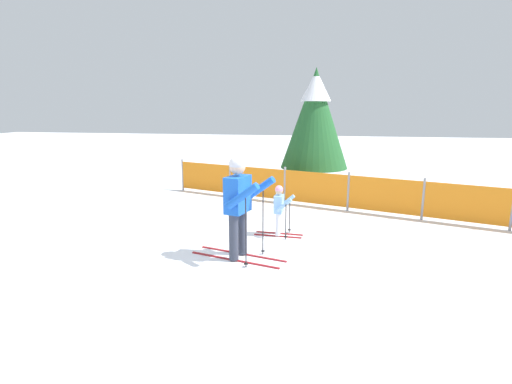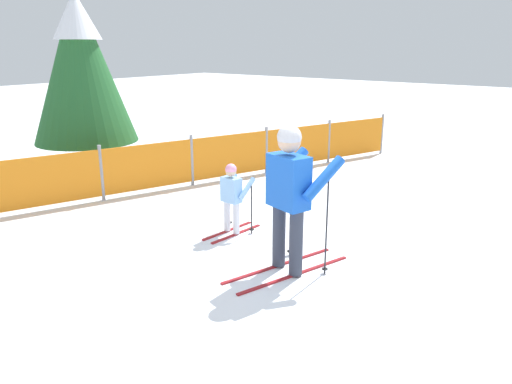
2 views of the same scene
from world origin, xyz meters
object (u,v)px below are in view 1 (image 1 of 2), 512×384
Objects in this scene: skier_child at (280,207)px; conifer_far at (315,117)px; skier_adult at (239,198)px; safety_fence at (348,191)px.

conifer_far is at bearing 87.12° from skier_child.
skier_adult reaches higher than safety_fence.
safety_fence is 2.72× the size of conifer_far.
safety_fence is (2.01, 3.65, -0.58)m from skier_adult.
conifer_far is at bearing 95.04° from skier_adult.
skier_adult is 0.18× the size of safety_fence.
skier_child is at bearing -122.75° from safety_fence.
skier_adult is at bearing -107.34° from skier_child.
skier_adult is 1.72× the size of skier_child.
safety_fence is 2.83m from conifer_far.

